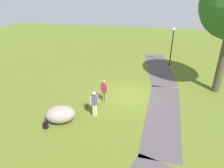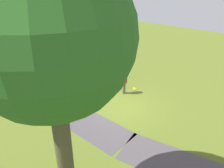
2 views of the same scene
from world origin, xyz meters
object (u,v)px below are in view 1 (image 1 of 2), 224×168
man_near_boulder (104,89)px  backpack_by_boulder (46,125)px  lamp_post (172,43)px  woman_with_handbag (94,102)px  lawn_boulder (60,114)px  handbag_on_grass (87,105)px  frisbee_on_grass (91,98)px

man_near_boulder → backpack_by_boulder: 4.53m
lamp_post → woman_with_handbag: (9.78, -5.11, -1.27)m
lamp_post → backpack_by_boulder: 13.96m
lawn_boulder → man_near_boulder: (-2.77, 2.09, 0.45)m
lamp_post → woman_with_handbag: lamp_post is taller
backpack_by_boulder → lawn_boulder: bearing=141.5°
lawn_boulder → handbag_on_grass: 2.19m
backpack_by_boulder → man_near_boulder: bearing=142.7°
lamp_post → lawn_boulder: 12.93m
frisbee_on_grass → lamp_post: bearing=142.6°
man_near_boulder → handbag_on_grass: man_near_boulder is taller
lawn_boulder → frisbee_on_grass: lawn_boulder is taller
lamp_post → man_near_boulder: bearing=-31.5°
lamp_post → frisbee_on_grass: size_ratio=15.90×
woman_with_handbag → handbag_on_grass: woman_with_handbag is taller
lamp_post → backpack_by_boulder: lamp_post is taller
lamp_post → man_near_boulder: (7.98, -4.88, -1.31)m
man_near_boulder → frisbee_on_grass: 1.43m
lamp_post → backpack_by_boulder: size_ratio=9.19×
handbag_on_grass → backpack_by_boulder: 3.15m
lamp_post → man_near_boulder: 9.45m
lawn_boulder → handbag_on_grass: bearing=149.9°
lamp_post → backpack_by_boulder: (11.53, -7.60, -2.07)m
handbag_on_grass → woman_with_handbag: bearing=40.9°
handbag_on_grass → backpack_by_boulder: backpack_by_boulder is taller
lamp_post → frisbee_on_grass: bearing=-37.4°
woman_with_handbag → backpack_by_boulder: (1.75, -2.48, -0.80)m
lawn_boulder → man_near_boulder: man_near_boulder is taller
backpack_by_boulder → frisbee_on_grass: size_ratio=1.73×
man_near_boulder → frisbee_on_grass: (-0.23, -1.05, -0.94)m
lawn_boulder → woman_with_handbag: (-0.97, 1.86, 0.49)m
woman_with_handbag → man_near_boulder: (-1.80, 0.23, -0.05)m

